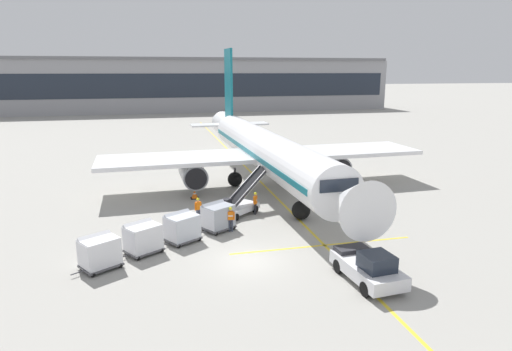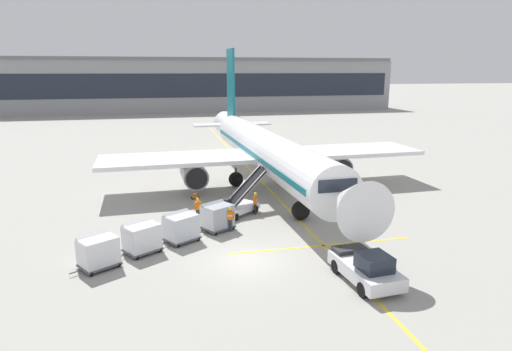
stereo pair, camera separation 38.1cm
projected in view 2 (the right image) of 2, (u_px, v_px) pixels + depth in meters
name	position (u px, v px, depth m)	size (l,w,h in m)	color
ground_plane	(246.00, 261.00, 25.53)	(600.00, 600.00, 0.00)	#9E9B93
parked_airplane	(265.00, 150.00, 40.99)	(30.13, 39.29, 13.31)	white
belt_loader	(240.00, 203.00, 33.67)	(4.79, 4.27, 3.28)	silver
baggage_cart_lead	(217.00, 216.00, 30.28)	(2.73, 2.42, 1.91)	#515156
baggage_cart_second	(181.00, 226.00, 28.24)	(2.73, 2.42, 1.91)	#515156
baggage_cart_third	(141.00, 237.00, 26.49)	(2.73, 2.42, 1.91)	#515156
baggage_cart_fourth	(98.00, 251.00, 24.44)	(2.73, 2.42, 1.91)	#515156
pushback_tug	(366.00, 268.00, 22.75)	(2.48, 4.57, 1.83)	silver
ground_crew_by_loader	(230.00, 217.00, 29.98)	(0.56, 0.31, 1.74)	#333847
ground_crew_by_carts	(222.00, 213.00, 30.96)	(0.38, 0.52, 1.74)	black
ground_crew_marshaller	(255.00, 202.00, 33.59)	(0.38, 0.52, 1.74)	black
ground_crew_wingwalker	(198.00, 207.00, 32.18)	(0.53, 0.38, 1.74)	#333847
safety_cone_engine_keepout	(195.00, 194.00, 37.91)	(0.69, 0.69, 0.77)	black
apron_guidance_line_lead_in	(268.00, 188.00, 41.15)	(0.20, 110.00, 0.01)	yellow
apron_guidance_line_stop_bar	(322.00, 246.00, 27.74)	(12.00, 0.20, 0.01)	yellow
terminal_building	(182.00, 85.00, 118.83)	(114.48, 16.69, 13.93)	#939399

